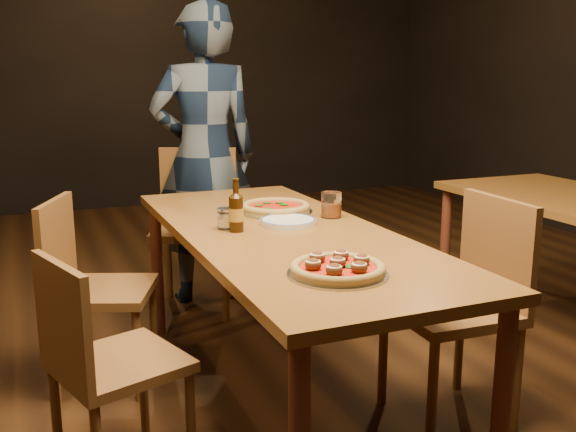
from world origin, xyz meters
name	(u,v)px	position (x,y,z in m)	size (l,w,h in m)	color
ground	(284,399)	(0.00, 0.00, 0.00)	(9.00, 9.00, 0.00)	black
table_main	(283,247)	(0.00, 0.00, 0.68)	(0.80, 2.00, 0.75)	brown
chair_main_nw	(120,361)	(-0.71, -0.27, 0.42)	(0.39, 0.39, 0.84)	brown
chair_main_sw	(104,289)	(-0.67, 0.46, 0.44)	(0.41, 0.41, 0.89)	brown
chair_main_e	(450,308)	(0.55, -0.39, 0.47)	(0.44, 0.44, 0.94)	brown
chair_end	(194,229)	(-0.06, 1.22, 0.49)	(0.46, 0.46, 0.99)	brown
pizza_meatball	(338,268)	(-0.07, -0.62, 0.77)	(0.32, 0.32, 0.06)	#B7B7BF
pizza_margherita	(275,208)	(0.10, 0.34, 0.77)	(0.34, 0.34, 0.04)	#B7B7BF
plate_stack	(288,222)	(0.06, 0.09, 0.76)	(0.23, 0.23, 0.02)	white
beer_bottle	(236,213)	(-0.18, 0.06, 0.83)	(0.06, 0.06, 0.21)	black
water_glass	(226,218)	(-0.21, 0.12, 0.79)	(0.07, 0.07, 0.09)	white
amber_glass	(331,205)	(0.29, 0.15, 0.81)	(0.09, 0.09, 0.11)	#AF4E13
diner	(205,156)	(0.06, 1.39, 0.90)	(0.65, 0.43, 1.79)	black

